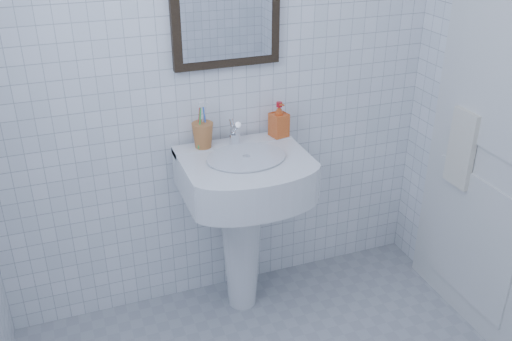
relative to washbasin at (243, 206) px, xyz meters
name	(u,v)px	position (x,y,z in m)	size (l,w,h in m)	color
wall_back	(218,64)	(-0.04, 0.21, 0.65)	(2.20, 0.02, 2.50)	white
washbasin	(243,206)	(0.00, 0.00, 0.00)	(0.58, 0.43, 0.89)	white
faucet	(235,134)	(0.00, 0.11, 0.34)	(0.05, 0.12, 0.13)	silver
toothbrush_cup	(203,135)	(-0.15, 0.12, 0.35)	(0.10, 0.10, 0.12)	#B46932
soap_dispenser	(279,119)	(0.23, 0.12, 0.37)	(0.08, 0.08, 0.17)	red
bathroom_door	(496,134)	(1.04, -0.44, 0.40)	(0.04, 0.80, 2.00)	silver
towel_ring	(471,113)	(1.02, -0.29, 0.45)	(0.18, 0.18, 0.01)	silver
hand_towel	(461,149)	(1.00, -0.29, 0.27)	(0.03, 0.16, 0.38)	silver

